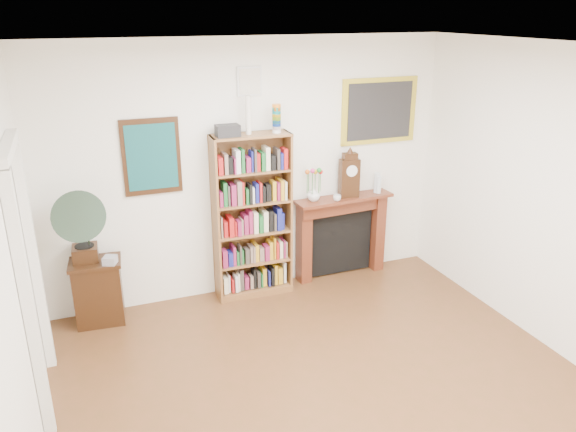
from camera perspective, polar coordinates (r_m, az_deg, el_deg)
The scene contains 15 objects.
room at distance 3.97m, azimuth 7.25°, elevation -4.49°, with size 4.51×5.01×2.81m.
door_casing at distance 4.73m, azimuth -24.96°, elevation -3.98°, with size 0.08×1.02×2.17m.
teal_poster at distance 5.85m, azimuth -13.69°, elevation 5.87°, with size 0.58×0.04×0.78m.
small_picture at distance 5.94m, azimuth -3.95°, elevation 13.49°, with size 0.26×0.04×0.30m.
gilt_painting at distance 6.62m, azimuth 9.26°, elevation 10.50°, with size 0.95×0.04×0.75m.
bookshelf at distance 6.09m, azimuth -3.65°, elevation 0.83°, with size 0.85×0.32×2.11m.
side_cabinet at distance 6.09m, azimuth -18.69°, elevation -7.28°, with size 0.50×0.37×0.69m, color black.
fireplace at distance 6.71m, azimuth 5.39°, elevation -1.35°, with size 1.20×0.35×1.00m.
gramophone at distance 5.70m, azimuth -20.29°, elevation -0.63°, with size 0.52×0.63×0.80m.
cd_stack at distance 5.81m, azimuth -17.64°, elevation -4.30°, with size 0.12×0.12×0.08m, color silver.
mantel_clock at distance 6.47m, azimuth 6.23°, elevation 4.07°, with size 0.23×0.15×0.52m.
flower_vase at distance 6.35m, azimuth 2.61°, elevation 2.23°, with size 0.15×0.15×0.16m, color silver.
teacup at distance 6.37m, azimuth 5.00°, elevation 1.85°, with size 0.09×0.09×0.07m, color silver.
bottle_left at distance 6.71m, azimuth 9.02°, elevation 3.37°, with size 0.07×0.07×0.24m, color silver.
bottle_right at distance 6.69m, azimuth 9.19°, elevation 3.14°, with size 0.06×0.06×0.20m, color silver.
Camera 1 is at (-1.76, -3.15, 3.06)m, focal length 35.00 mm.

